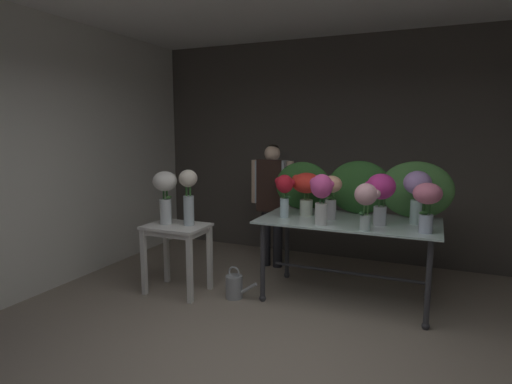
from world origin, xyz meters
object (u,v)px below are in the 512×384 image
vase_lilac_carnations (417,189)px  vase_cream_lisianthus_tall (188,193)px  florist (272,193)px  vase_scarlet_hydrangea (306,187)px  vase_white_roses_tall (165,191)px  watering_can (235,286)px  display_table_glass (348,232)px  vase_fuchsia_roses (321,194)px  vase_peach_peonies (331,192)px  vase_magenta_lilies (380,191)px  vase_crimson_stock (284,190)px  vase_blush_tulips (366,199)px  vase_rosy_ranunculus (427,201)px  side_table_white (177,236)px

vase_lilac_carnations → vase_cream_lisianthus_tall: bearing=-166.7°
florist → vase_scarlet_hydrangea: bearing=-45.7°
vase_white_roses_tall → watering_can: size_ratio=1.62×
display_table_glass → vase_fuchsia_roses: size_ratio=3.60×
vase_peach_peonies → vase_fuchsia_roses: bearing=-95.5°
vase_magenta_lilies → vase_cream_lisianthus_tall: vase_magenta_lilies is taller
vase_lilac_carnations → vase_scarlet_hydrangea: 1.09m
vase_peach_peonies → display_table_glass: bearing=17.8°
vase_fuchsia_roses → vase_crimson_stock: (-0.44, 0.19, -0.02)m
florist → watering_can: florist is taller
florist → vase_blush_tulips: 1.74m
display_table_glass → vase_white_roses_tall: 1.97m
vase_rosy_ranunculus → vase_scarlet_hydrangea: size_ratio=0.98×
vase_cream_lisianthus_tall → vase_scarlet_hydrangea: bearing=24.1°
display_table_glass → vase_peach_peonies: size_ratio=3.94×
vase_scarlet_hydrangea → vase_cream_lisianthus_tall: size_ratio=0.77×
vase_rosy_ranunculus → vase_fuchsia_roses: (-0.93, -0.06, 0.01)m
florist → vase_blush_tulips: bearing=-39.6°
florist → vase_lilac_carnations: bearing=-20.1°
vase_lilac_carnations → vase_peach_peonies: vase_lilac_carnations is taller
vase_fuchsia_roses → vase_cream_lisianthus_tall: size_ratio=0.83×
vase_rosy_ranunculus → vase_cream_lisianthus_tall: bearing=-175.4°
vase_blush_tulips → watering_can: 1.65m
vase_fuchsia_roses → vase_crimson_stock: vase_fuchsia_roses is taller
display_table_glass → watering_can: bearing=-158.7°
florist → vase_lilac_carnations: size_ratio=3.04×
vase_fuchsia_roses → vase_magenta_lilies: (0.51, 0.22, 0.02)m
vase_magenta_lilies → vase_white_roses_tall: vase_magenta_lilies is taller
vase_fuchsia_roses → watering_can: vase_fuchsia_roses is taller
vase_fuchsia_roses → vase_crimson_stock: 0.48m
side_table_white → vase_lilac_carnations: (2.36, 0.58, 0.56)m
vase_scarlet_hydrangea → vase_blush_tulips: size_ratio=1.05×
vase_rosy_ranunculus → vase_fuchsia_roses: size_ratio=0.91×
vase_blush_tulips → watering_can: (-1.31, -0.02, -1.01)m
side_table_white → vase_crimson_stock: size_ratio=1.67×
side_table_white → vase_white_roses_tall: bearing=-179.9°
vase_crimson_stock → vase_blush_tulips: size_ratio=1.03×
display_table_glass → vase_cream_lisianthus_tall: 1.71m
vase_fuchsia_roses → vase_blush_tulips: vase_fuchsia_roses is taller
vase_magenta_lilies → watering_can: size_ratio=1.41×
vase_rosy_ranunculus → vase_white_roses_tall: size_ratio=0.78×
display_table_glass → side_table_white: size_ratio=2.37×
vase_magenta_lilies → vase_crimson_stock: bearing=-178.3°
vase_crimson_stock → vase_peach_peonies: bearing=10.9°
display_table_glass → vase_lilac_carnations: vase_lilac_carnations is taller
vase_cream_lisianthus_tall → vase_blush_tulips: bearing=2.0°
display_table_glass → vase_rosy_ranunculus: size_ratio=3.94×
vase_fuchsia_roses → vase_cream_lisianthus_tall: same height
vase_fuchsia_roses → vase_magenta_lilies: bearing=23.4°
vase_magenta_lilies → vase_scarlet_hydrangea: 0.79m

